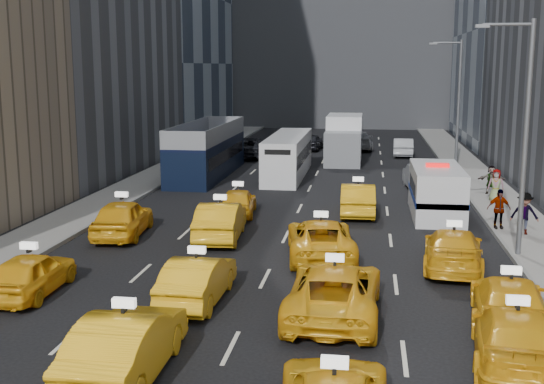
{
  "coord_description": "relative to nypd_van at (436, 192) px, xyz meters",
  "views": [
    {
      "loc": [
        3.45,
        -14.56,
        7.3
      ],
      "look_at": [
        -0.57,
        13.78,
        2.0
      ],
      "focal_mm": 45.0,
      "sensor_mm": 36.0,
      "label": 1
    }
  ],
  "objects": [
    {
      "name": "curb_west",
      "position": [
        -15.89,
        5.75,
        -1.1
      ],
      "size": [
        0.15,
        90.0,
        0.18
      ],
      "primitive_type": "cube",
      "color": "slate",
      "rests_on": "ground"
    },
    {
      "name": "curb_east",
      "position": [
        2.21,
        5.75,
        -1.1
      ],
      "size": [
        0.15,
        90.0,
        0.18
      ],
      "primitive_type": "cube",
      "color": "slate",
      "rests_on": "ground"
    },
    {
      "name": "taxi_12",
      "position": [
        -13.88,
        -6.15,
        -0.37
      ],
      "size": [
        2.4,
        4.97,
        1.63
      ],
      "primitive_type": "imported",
      "rotation": [
        0.0,
        0.0,
        3.24
      ],
      "color": "#F2AA14",
      "rests_on": "ground"
    },
    {
      "name": "taxi_17",
      "position": [
        -3.83,
        -0.24,
        -0.4
      ],
      "size": [
        1.77,
        4.79,
        1.56
      ],
      "primitive_type": "imported",
      "rotation": [
        0.0,
        0.0,
        3.16
      ],
      "color": "#F2AA14",
      "rests_on": "ground"
    },
    {
      "name": "pedestrian_2",
      "position": [
        3.35,
        -3.95,
        -0.12
      ],
      "size": [
        1.21,
        0.57,
        1.82
      ],
      "primitive_type": "imported",
      "rotation": [
        0.0,
        0.0,
        -0.07
      ],
      "color": "gray",
      "rests_on": "sidewalk_east"
    },
    {
      "name": "taxi_7",
      "position": [
        0.32,
        -17.29,
        -0.46
      ],
      "size": [
        2.66,
        5.25,
        1.46
      ],
      "primitive_type": "imported",
      "rotation": [
        0.0,
        0.0,
        3.02
      ],
      "color": "#F2AA14",
      "rests_on": "ground"
    },
    {
      "name": "city_bus",
      "position": [
        -8.69,
        11.24,
        0.18
      ],
      "size": [
        3.27,
        10.9,
        2.77
      ],
      "rotation": [
        0.0,
        0.0,
        0.1
      ],
      "color": "silver",
      "rests_on": "ground"
    },
    {
      "name": "sidewalk_east",
      "position": [
        3.66,
        5.75,
        -1.11
      ],
      "size": [
        3.0,
        90.0,
        0.15
      ],
      "primitive_type": "cube",
      "color": "gray",
      "rests_on": "ground"
    },
    {
      "name": "pedestrian_3",
      "position": [
        2.45,
        -3.01,
        -0.14
      ],
      "size": [
        1.09,
        0.59,
        1.79
      ],
      "primitive_type": "imported",
      "rotation": [
        0.0,
        0.0,
        0.11
      ],
      "color": "gray",
      "rests_on": "sidewalk_east"
    },
    {
      "name": "taxi_8",
      "position": [
        -14.07,
        -13.99,
        -0.48
      ],
      "size": [
        1.78,
        4.21,
        1.42
      ],
      "primitive_type": "imported",
      "rotation": [
        0.0,
        0.0,
        3.17
      ],
      "color": "#F2AA14",
      "rests_on": "ground"
    },
    {
      "name": "misc_car_2",
      "position": [
        -4.28,
        26.76,
        -0.37
      ],
      "size": [
        2.84,
        5.8,
        1.62
      ],
      "primitive_type": "imported",
      "rotation": [
        0.0,
        0.0,
        3.25
      ],
      "color": "slate",
      "rests_on": "ground"
    },
    {
      "name": "taxi_16",
      "position": [
        -9.69,
        -1.35,
        -0.49
      ],
      "size": [
        2.01,
        4.2,
        1.38
      ],
      "primitive_type": "imported",
      "rotation": [
        0.0,
        0.0,
        3.24
      ],
      "color": "#F2AA14",
      "rests_on": "ground"
    },
    {
      "name": "nypd_van",
      "position": [
        0.0,
        0.0,
        0.0
      ],
      "size": [
        2.55,
        6.17,
        2.62
      ],
      "rotation": [
        0.0,
        0.0,
        0.03
      ],
      "color": "silver",
      "rests_on": "ground"
    },
    {
      "name": "sidewalk_west",
      "position": [
        -17.34,
        5.75,
        -1.11
      ],
      "size": [
        3.0,
        90.0,
        0.15
      ],
      "primitive_type": "cube",
      "color": "gray",
      "rests_on": "ground"
    },
    {
      "name": "double_decker",
      "position": [
        -14.09,
        10.58,
        0.56
      ],
      "size": [
        3.0,
        12.18,
        3.53
      ],
      "rotation": [
        0.0,
        0.0,
        -0.02
      ],
      "color": "black",
      "rests_on": "ground"
    },
    {
      "name": "pedestrian_5",
      "position": [
        3.59,
        5.67,
        -0.23
      ],
      "size": [
        1.52,
        0.52,
        1.61
      ],
      "primitive_type": "imported",
      "rotation": [
        0.0,
        0.0,
        -0.06
      ],
      "color": "gray",
      "rests_on": "sidewalk_east"
    },
    {
      "name": "taxi_14",
      "position": [
        -5.11,
        -8.23,
        -0.44
      ],
      "size": [
        3.13,
        5.61,
        1.48
      ],
      "primitive_type": "imported",
      "rotation": [
        0.0,
        0.0,
        3.27
      ],
      "color": "#F2AA14",
      "rests_on": "ground"
    },
    {
      "name": "taxi_10",
      "position": [
        -4.27,
        -14.56,
        -0.4
      ],
      "size": [
        2.77,
        5.75,
        1.58
      ],
      "primitive_type": "imported",
      "rotation": [
        0.0,
        0.0,
        3.11
      ],
      "color": "#F2AA14",
      "rests_on": "ground"
    },
    {
      "name": "pedestrian_4",
      "position": [
        3.4,
        3.16,
        -0.15
      ],
      "size": [
        0.96,
        0.68,
        1.78
      ],
      "primitive_type": "imported",
      "rotation": [
        0.0,
        0.0,
        -0.25
      ],
      "color": "gray",
      "rests_on": "sidewalk_east"
    },
    {
      "name": "taxi_9",
      "position": [
        -8.58,
        -13.88,
        -0.45
      ],
      "size": [
        1.66,
        4.48,
        1.46
      ],
      "primitive_type": "imported",
      "rotation": [
        0.0,
        0.0,
        3.12
      ],
      "color": "#F2AA14",
      "rests_on": "ground"
    },
    {
      "name": "misc_car_1",
      "position": [
        -12.7,
        20.12,
        -0.37
      ],
      "size": [
        2.76,
        5.88,
        1.63
      ],
      "primitive_type": "imported",
      "rotation": [
        0.0,
        0.0,
        3.15
      ],
      "color": "black",
      "rests_on": "ground"
    },
    {
      "name": "taxi_15",
      "position": [
        -0.22,
        -9.09,
        -0.45
      ],
      "size": [
        2.56,
        5.24,
        1.47
      ],
      "primitive_type": "imported",
      "rotation": [
        0.0,
        0.0,
        3.04
      ],
      "color": "#F2AA14",
      "rests_on": "ground"
    },
    {
      "name": "box_truck",
      "position": [
        -5.24,
        18.86,
        0.56
      ],
      "size": [
        2.82,
        7.81,
        3.54
      ],
      "rotation": [
        0.0,
        0.0,
        0.02
      ],
      "color": "white",
      "rests_on": "ground"
    },
    {
      "name": "misc_car_4",
      "position": [
        -0.53,
        22.89,
        -0.45
      ],
      "size": [
        1.7,
        4.52,
        1.48
      ],
      "primitive_type": "imported",
      "rotation": [
        0.0,
        0.0,
        3.11
      ],
      "color": "#B6B9BE",
      "rests_on": "ground"
    },
    {
      "name": "streetlight_near",
      "position": [
        2.34,
        -7.25,
        3.73
      ],
      "size": [
        2.15,
        0.22,
        9.0
      ],
      "color": "#595B60",
      "rests_on": "ground"
    },
    {
      "name": "taxi_13",
      "position": [
        -9.55,
        -6.08,
        -0.38
      ],
      "size": [
        2.08,
        5.03,
        1.62
      ],
      "primitive_type": "imported",
      "rotation": [
        0.0,
        0.0,
        3.22
      ],
      "color": "#F2AA14",
      "rests_on": "ground"
    },
    {
      "name": "ground",
      "position": [
        -6.84,
        -19.25,
        -1.19
      ],
      "size": [
        160.0,
        160.0,
        0.0
      ],
      "primitive_type": "plane",
      "color": "black",
      "rests_on": "ground"
    },
    {
      "name": "streetlight_far",
      "position": [
        2.34,
        12.75,
        3.73
      ],
      "size": [
        2.15,
        0.22,
        9.0
      ],
      "color": "#595B60",
      "rests_on": "ground"
    },
    {
      "name": "taxi_11",
      "position": [
        0.68,
        -14.66,
        -0.46
      ],
      "size": [
        2.57,
        5.17,
        1.44
      ],
      "primitive_type": "imported",
      "rotation": [
        0.0,
        0.0,
        3.03
      ],
      "color": "#F2AA14",
      "rests_on": "ground"
    },
    {
      "name": "misc_car_0",
      "position": [
        -0.2,
        7.22,
        -0.39
      ],
      "size": [
        2.05,
        4.92,
        1.58
      ],
      "primitive_type": "imported",
      "rotation": [
        0.0,
        0.0,
        3.22
      ],
      "color": "#ACB0B4",
      "rests_on": "ground"
    },
    {
      "name": "misc_car_3",
      "position": [
        -8.34,
        25.92,
        -0.46
      ],
      "size": [
        1.97,
        4.35,
        1.45
      ],
      "primitive_type": "imported",
      "rotation": [
        0.0,
        0.0,
        3.08
      ],
      "color": "black",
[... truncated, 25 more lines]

